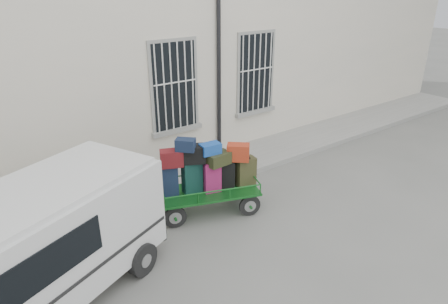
% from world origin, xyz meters
% --- Properties ---
extents(ground, '(80.00, 80.00, 0.00)m').
position_xyz_m(ground, '(0.00, 0.00, 0.00)').
color(ground, '#61615D').
rests_on(ground, ground).
extents(building, '(24.00, 5.15, 6.00)m').
position_xyz_m(building, '(0.00, 5.50, 3.00)').
color(building, beige).
rests_on(building, ground).
extents(sidewalk, '(24.00, 1.70, 0.15)m').
position_xyz_m(sidewalk, '(0.00, 2.20, 0.07)').
color(sidewalk, gray).
rests_on(sidewalk, ground).
extents(luggage_cart, '(2.51, 1.62, 1.81)m').
position_xyz_m(luggage_cart, '(-1.07, 0.57, 0.93)').
color(luggage_cart, black).
rests_on(luggage_cart, ground).
extents(van, '(4.25, 3.08, 1.99)m').
position_xyz_m(van, '(-4.59, -0.19, 1.14)').
color(van, silver).
rests_on(van, ground).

